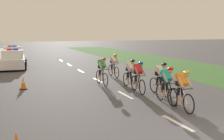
{
  "coord_description": "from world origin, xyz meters",
  "views": [
    {
      "loc": [
        -4.84,
        -4.96,
        2.85
      ],
      "look_at": [
        -0.41,
        6.2,
        1.1
      ],
      "focal_mm": 41.29,
      "sensor_mm": 36.0,
      "label": 1
    }
  ],
  "objects": [
    {
      "name": "police_car_nearest",
      "position": [
        -4.64,
        16.96,
        0.68
      ],
      "size": [
        2.22,
        4.51,
        1.59
      ],
      "color": "white",
      "rests_on": "ground"
    },
    {
      "name": "cyclist_third",
      "position": [
        1.51,
        5.01,
        0.79
      ],
      "size": [
        0.42,
        1.72,
        1.56
      ],
      "color": "black",
      "rests_on": "ground"
    },
    {
      "name": "cyclist_second",
      "position": [
        0.96,
        3.68,
        0.79
      ],
      "size": [
        0.44,
        1.72,
        1.56
      ],
      "color": "black",
      "rests_on": "ground"
    },
    {
      "name": "cyclist_lead",
      "position": [
        0.96,
        2.68,
        0.79
      ],
      "size": [
        0.45,
        1.72,
        1.56
      ],
      "color": "black",
      "rests_on": "ground"
    },
    {
      "name": "cyclist_seventh",
      "position": [
        1.33,
        10.3,
        0.79
      ],
      "size": [
        0.42,
        1.72,
        1.56
      ],
      "color": "black",
      "rests_on": "ground"
    },
    {
      "name": "lane_markings_centre",
      "position": [
        0.0,
        9.59,
        0.0
      ],
      "size": [
        0.14,
        25.6,
        0.01
      ],
      "color": "white",
      "rests_on": "ground"
    },
    {
      "name": "police_car_second",
      "position": [
        -4.64,
        22.33,
        0.68
      ],
      "size": [
        2.02,
        4.41,
        1.59
      ],
      "color": "silver",
      "rests_on": "ground"
    },
    {
      "name": "traffic_cone_mid",
      "position": [
        -4.31,
        8.59,
        0.31
      ],
      "size": [
        0.36,
        0.36,
        0.64
      ],
      "color": "black",
      "rests_on": "ground"
    },
    {
      "name": "cyclist_sixth",
      "position": [
        -0.2,
        8.22,
        0.79
      ],
      "size": [
        0.43,
        1.72,
        1.56
      ],
      "color": "black",
      "rests_on": "ground"
    },
    {
      "name": "cyclist_fourth",
      "position": [
        0.76,
        5.76,
        0.79
      ],
      "size": [
        0.44,
        1.72,
        1.56
      ],
      "color": "black",
      "rests_on": "ground"
    },
    {
      "name": "grass_verge",
      "position": [
        8.66,
        14.0,
        0.0
      ],
      "size": [
        7.0,
        60.0,
        0.01
      ],
      "primitive_type": "cube",
      "color": "#3D7033",
      "rests_on": "ground"
    },
    {
      "name": "cyclist_fifth",
      "position": [
        0.85,
        6.83,
        0.79
      ],
      "size": [
        0.42,
        1.72,
        1.56
      ],
      "color": "black",
      "rests_on": "ground"
    }
  ]
}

